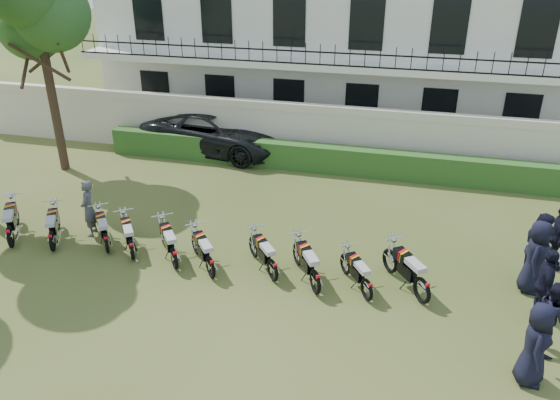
{
  "coord_description": "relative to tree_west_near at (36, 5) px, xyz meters",
  "views": [
    {
      "loc": [
        3.62,
        -11.51,
        7.99
      ],
      "look_at": [
        0.08,
        2.36,
        1.02
      ],
      "focal_mm": 35.0,
      "sensor_mm": 36.0,
      "label": 1
    }
  ],
  "objects": [
    {
      "name": "perimeter_wall",
      "position": [
        8.96,
        3.0,
        -4.72
      ],
      "size": [
        30.0,
        0.35,
        2.3
      ],
      "color": "beige",
      "rests_on": "ground"
    },
    {
      "name": "officer_5",
      "position": [
        16.55,
        -2.77,
        -4.97
      ],
      "size": [
        0.58,
        1.12,
        1.83
      ],
      "primitive_type": "imported",
      "rotation": [
        0.0,
        0.0,
        1.44
      ],
      "color": "black",
      "rests_on": "ground"
    },
    {
      "name": "motorcycle_9",
      "position": [
        13.2,
        -5.26,
        -5.37
      ],
      "size": [
        1.3,
        1.74,
        1.13
      ],
      "rotation": [
        0.0,
        0.0,
        0.63
      ],
      "color": "black",
      "rests_on": "ground"
    },
    {
      "name": "motorcycle_0",
      "position": [
        1.94,
        -5.48,
        -5.38
      ],
      "size": [
        1.17,
        1.78,
        1.11
      ],
      "rotation": [
        0.0,
        0.0,
        0.56
      ],
      "color": "black",
      "rests_on": "ground"
    },
    {
      "name": "motorcycle_7",
      "position": [
        10.67,
        -5.52,
        -5.39
      ],
      "size": [
        1.11,
        1.75,
        1.08
      ],
      "rotation": [
        0.0,
        0.0,
        0.55
      ],
      "color": "black",
      "rests_on": "ground"
    },
    {
      "name": "motorcycle_1",
      "position": [
        3.19,
        -5.37,
        -5.41
      ],
      "size": [
        1.01,
        1.7,
        1.03
      ],
      "rotation": [
        0.0,
        0.0,
        0.51
      ],
      "color": "black",
      "rests_on": "ground"
    },
    {
      "name": "ground",
      "position": [
        8.96,
        -5.0,
        -5.89
      ],
      "size": [
        100.0,
        100.0,
        0.0
      ],
      "primitive_type": "plane",
      "color": "#38491D",
      "rests_on": "ground"
    },
    {
      "name": "officer_2",
      "position": [
        15.85,
        -5.13,
        -5.0
      ],
      "size": [
        0.47,
        1.06,
        1.78
      ],
      "primitive_type": "imported",
      "rotation": [
        0.0,
        0.0,
        1.54
      ],
      "color": "black",
      "rests_on": "ground"
    },
    {
      "name": "hedge",
      "position": [
        9.96,
        2.2,
        -5.39
      ],
      "size": [
        18.0,
        0.6,
        1.0
      ],
      "primitive_type": "cube",
      "color": "#224F1C",
      "rests_on": "ground"
    },
    {
      "name": "motorcycle_8",
      "position": [
        11.92,
        -5.48,
        -5.45
      ],
      "size": [
        1.04,
        1.52,
        0.96
      ],
      "rotation": [
        0.0,
        0.0,
        0.58
      ],
      "color": "black",
      "rests_on": "ground"
    },
    {
      "name": "officer_0",
      "position": [
        15.31,
        -7.34,
        -4.98
      ],
      "size": [
        0.68,
        0.95,
        1.82
      ],
      "primitive_type": "imported",
      "rotation": [
        0.0,
        0.0,
        1.45
      ],
      "color": "black",
      "rests_on": "ground"
    },
    {
      "name": "tree_west_near",
      "position": [
        0.0,
        0.0,
        0.0
      ],
      "size": [
        3.4,
        3.2,
        7.9
      ],
      "color": "#473323",
      "rests_on": "ground"
    },
    {
      "name": "officer_4",
      "position": [
        15.96,
        -3.55,
        -4.94
      ],
      "size": [
        0.82,
        1.0,
        1.91
      ],
      "primitive_type": "imported",
      "rotation": [
        0.0,
        0.0,
        1.68
      ],
      "color": "black",
      "rests_on": "ground"
    },
    {
      "name": "motorcycle_6",
      "position": [
        9.51,
        -5.25,
        -5.42
      ],
      "size": [
        1.24,
        1.51,
        1.02
      ],
      "rotation": [
        0.0,
        0.0,
        0.68
      ],
      "color": "black",
      "rests_on": "ground"
    },
    {
      "name": "building",
      "position": [
        8.96,
        8.96,
        -2.18
      ],
      "size": [
        20.4,
        9.6,
        7.4
      ],
      "color": "white",
      "rests_on": "ground"
    },
    {
      "name": "inspector",
      "position": [
        3.71,
        -4.22,
        -5.03
      ],
      "size": [
        0.56,
        0.71,
        1.71
      ],
      "primitive_type": "imported",
      "rotation": [
        0.0,
        0.0,
        -1.31
      ],
      "color": "#55555A",
      "rests_on": "ground"
    },
    {
      "name": "suv",
      "position": [
        4.87,
        3.17,
        -5.06
      ],
      "size": [
        6.27,
        3.49,
        1.66
      ],
      "primitive_type": "imported",
      "rotation": [
        0.0,
        0.0,
        1.44
      ],
      "color": "black",
      "rests_on": "ground"
    },
    {
      "name": "motorcycle_4",
      "position": [
        6.86,
        -5.36,
        -5.4
      ],
      "size": [
        1.24,
        1.59,
        1.05
      ],
      "rotation": [
        0.0,
        0.0,
        0.65
      ],
      "color": "black",
      "rests_on": "ground"
    },
    {
      "name": "motorcycle_2",
      "position": [
        4.7,
        -5.07,
        -5.43
      ],
      "size": [
        1.17,
        1.5,
        0.99
      ],
      "rotation": [
        0.0,
        0.0,
        0.65
      ],
      "color": "black",
      "rests_on": "ground"
    },
    {
      "name": "officer_3",
      "position": [
        15.81,
        -4.02,
        -4.94
      ],
      "size": [
        0.86,
        1.07,
        1.91
      ],
      "primitive_type": "imported",
      "rotation": [
        0.0,
        0.0,
        1.27
      ],
      "color": "black",
      "rests_on": "ground"
    },
    {
      "name": "officer_1",
      "position": [
        15.83,
        -6.26,
        -5.05
      ],
      "size": [
        0.67,
        0.84,
        1.67
      ],
      "primitive_type": "imported",
      "rotation": [
        0.0,
        0.0,
        1.52
      ],
      "color": "black",
      "rests_on": "ground"
    },
    {
      "name": "motorcycle_5",
      "position": [
        7.94,
        -5.51,
        -5.41
      ],
      "size": [
        1.27,
        1.53,
        1.03
      ],
      "rotation": [
        0.0,
        0.0,
        0.68
      ],
      "color": "black",
      "rests_on": "ground"
    },
    {
      "name": "motorcycle_3",
      "position": [
        5.55,
        -5.22,
        -5.43
      ],
      "size": [
        1.14,
        1.53,
        0.99
      ],
      "rotation": [
        0.0,
        0.0,
        0.63
      ],
      "color": "black",
      "rests_on": "ground"
    }
  ]
}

